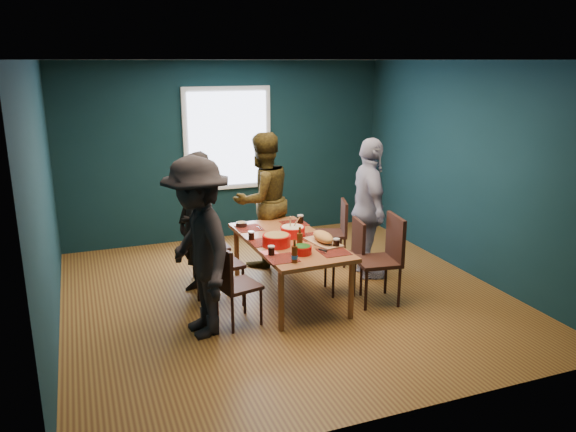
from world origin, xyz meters
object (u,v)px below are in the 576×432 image
at_px(chair_right_near, 386,252).
at_px(cutting_board, 323,238).
at_px(person_right, 369,209).
at_px(bowl_salad, 277,240).
at_px(person_back, 263,200).
at_px(bowl_herbs, 302,249).
at_px(chair_left_mid, 212,257).
at_px(person_far_left, 197,225).
at_px(bowl_dumpling, 293,231).
at_px(dining_table, 289,245).
at_px(chair_right_mid, 350,250).
at_px(chair_left_near, 231,280).
at_px(chair_right_far, 337,228).
at_px(person_near_left, 198,248).
at_px(chair_left_far, 203,240).

xyz_separation_m(chair_right_near, cutting_board, (-0.65, 0.29, 0.16)).
bearing_deg(cutting_board, chair_right_near, -33.13).
distance_m(person_right, bowl_salad, 1.44).
bearing_deg(person_back, bowl_herbs, 68.81).
bearing_deg(chair_left_mid, cutting_board, -23.62).
bearing_deg(bowl_herbs, person_far_left, 134.59).
distance_m(person_right, bowl_dumpling, 1.10).
bearing_deg(dining_table, bowl_herbs, -96.80).
bearing_deg(chair_left_mid, bowl_dumpling, -6.14).
relative_size(chair_right_mid, person_right, 0.49).
relative_size(person_back, bowl_salad, 5.68).
bearing_deg(chair_right_near, chair_left_near, -172.72).
relative_size(chair_right_far, person_near_left, 0.48).
xyz_separation_m(chair_left_near, chair_right_near, (1.81, -0.03, 0.08)).
bearing_deg(chair_right_mid, person_near_left, -158.40).
height_order(chair_right_far, person_far_left, person_far_left).
distance_m(chair_right_mid, cutting_board, 0.49).
relative_size(dining_table, chair_left_near, 2.10).
xyz_separation_m(chair_left_mid, bowl_herbs, (0.86, -0.54, 0.16)).
height_order(chair_left_near, person_back, person_back).
relative_size(chair_left_far, bowl_dumpling, 3.16).
bearing_deg(person_right, chair_right_mid, 142.83).
bearing_deg(bowl_salad, bowl_dumpling, 41.46).
height_order(dining_table, person_near_left, person_near_left).
bearing_deg(bowl_dumpling, chair_left_mid, -175.89).
xyz_separation_m(chair_left_far, person_back, (0.90, 0.34, 0.36)).
bearing_deg(bowl_dumpling, person_near_left, -152.07).
xyz_separation_m(chair_right_mid, person_back, (-0.68, 1.27, 0.39)).
relative_size(bowl_salad, bowl_dumpling, 1.08).
bearing_deg(chair_right_near, cutting_board, 164.11).
bearing_deg(dining_table, bowl_dumpling, 45.37).
bearing_deg(dining_table, cutting_board, -42.53).
distance_m(chair_right_far, person_far_left, 2.02).
relative_size(dining_table, person_near_left, 1.01).
relative_size(person_back, person_near_left, 0.98).
bearing_deg(chair_right_far, person_near_left, -130.62).
height_order(chair_right_far, bowl_herbs, chair_right_far).
relative_size(chair_right_near, cutting_board, 1.64).
height_order(chair_left_mid, bowl_dumpling, chair_left_mid).
bearing_deg(chair_left_near, chair_right_mid, 0.15).
xyz_separation_m(chair_right_mid, bowl_herbs, (-0.77, -0.37, 0.23)).
relative_size(bowl_salad, cutting_board, 0.51).
distance_m(chair_left_mid, person_far_left, 0.49).
height_order(person_far_left, cutting_board, person_far_left).
distance_m(person_right, person_near_left, 2.48).
bearing_deg(person_near_left, person_right, 101.74).
relative_size(chair_right_mid, person_far_left, 0.52).
xyz_separation_m(bowl_salad, bowl_dumpling, (0.29, 0.26, -0.00)).
xyz_separation_m(dining_table, person_far_left, (-0.98, 0.43, 0.23)).
height_order(person_far_left, person_right, person_right).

